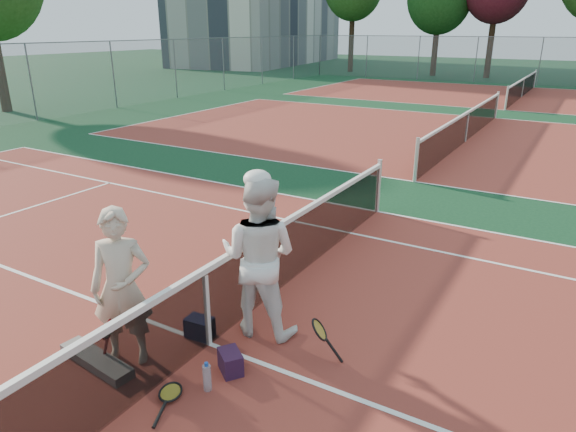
{
  "coord_description": "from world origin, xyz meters",
  "views": [
    {
      "loc": [
        3.48,
        -4.04,
        3.58
      ],
      "look_at": [
        0.0,
        1.87,
        1.05
      ],
      "focal_mm": 32.0,
      "sensor_mm": 36.0,
      "label": 1
    }
  ],
  "objects": [
    {
      "name": "net_far_a",
      "position": [
        0.0,
        13.5,
        0.51
      ],
      "size": [
        0.1,
        10.98,
        1.02
      ],
      "primitive_type": null,
      "color": "black",
      "rests_on": "ground"
    },
    {
      "name": "player_a",
      "position": [
        -0.6,
        -0.68,
        0.91
      ],
      "size": [
        0.8,
        0.73,
        1.82
      ],
      "primitive_type": "imported",
      "rotation": [
        0.0,
        0.0,
        0.57
      ],
      "color": "beige",
      "rests_on": "ground"
    },
    {
      "name": "water_bottle",
      "position": [
        0.51,
        -0.66,
        0.15
      ],
      "size": [
        0.09,
        0.09,
        0.3
      ],
      "primitive_type": "cylinder",
      "color": "#A9C2D6",
      "rests_on": "ground"
    },
    {
      "name": "fence_back",
      "position": [
        0.0,
        34.0,
        1.5
      ],
      "size": [
        32.0,
        0.06,
        3.0
      ],
      "primitive_type": null,
      "color": "slate",
      "rests_on": "ground"
    },
    {
      "name": "racket_red",
      "position": [
        -0.7,
        -0.84,
        0.29
      ],
      "size": [
        0.27,
        0.31,
        0.58
      ],
      "primitive_type": null,
      "rotation": [
        0.0,
        0.0,
        0.24
      ],
      "color": "maroon",
      "rests_on": "ground"
    },
    {
      "name": "sports_bag_purple",
      "position": [
        0.54,
        -0.29,
        0.13
      ],
      "size": [
        0.37,
        0.35,
        0.25
      ],
      "primitive_type": "cube",
      "rotation": [
        0.0,
        0.0,
        -0.63
      ],
      "color": "black",
      "rests_on": "ground"
    },
    {
      "name": "sports_bag_navy",
      "position": [
        -0.2,
        0.07,
        0.13
      ],
      "size": [
        0.34,
        0.25,
        0.26
      ],
      "primitive_type": "cube",
      "rotation": [
        0.0,
        0.0,
        0.1
      ],
      "color": "black",
      "rests_on": "ground"
    },
    {
      "name": "court_main",
      "position": [
        0.0,
        0.0,
        0.0
      ],
      "size": [
        23.77,
        10.97,
        0.01
      ],
      "primitive_type": "cube",
      "color": "maroon",
      "rests_on": "ground"
    },
    {
      "name": "ground",
      "position": [
        0.0,
        0.0,
        0.0
      ],
      "size": [
        130.0,
        130.0,
        0.0
      ],
      "primitive_type": "plane",
      "color": "#0E351C",
      "rests_on": "ground"
    },
    {
      "name": "net_far_b",
      "position": [
        0.0,
        27.0,
        0.51
      ],
      "size": [
        0.1,
        10.98,
        1.02
      ],
      "primitive_type": null,
      "color": "black",
      "rests_on": "ground"
    },
    {
      "name": "racket_spare",
      "position": [
        0.24,
        -0.93,
        0.04
      ],
      "size": [
        0.48,
        0.66,
        0.07
      ],
      "primitive_type": null,
      "rotation": [
        0.0,
        0.0,
        1.96
      ],
      "color": "black",
      "rests_on": "ground"
    },
    {
      "name": "court_far_b",
      "position": [
        0.0,
        27.0,
        0.0
      ],
      "size": [
        23.77,
        10.97,
        0.01
      ],
      "primitive_type": "cube",
      "color": "maroon",
      "rests_on": "ground"
    },
    {
      "name": "player_b",
      "position": [
        0.35,
        0.59,
        1.0
      ],
      "size": [
        1.11,
        0.94,
        2.01
      ],
      "primitive_type": "imported",
      "rotation": [
        0.0,
        0.0,
        3.34
      ],
      "color": "white",
      "rests_on": "ground"
    },
    {
      "name": "court_far_a",
      "position": [
        0.0,
        13.5,
        0.0
      ],
      "size": [
        23.77,
        10.97,
        0.01
      ],
      "primitive_type": "cube",
      "color": "maroon",
      "rests_on": "ground"
    },
    {
      "name": "net_main",
      "position": [
        0.0,
        0.0,
        0.51
      ],
      "size": [
        0.1,
        10.98,
        1.02
      ],
      "primitive_type": null,
      "color": "black",
      "rests_on": "ground"
    },
    {
      "name": "net_cover_canvas",
      "position": [
        -0.84,
        -0.96,
        0.06
      ],
      "size": [
        1.09,
        0.37,
        0.11
      ],
      "primitive_type": "cube",
      "rotation": [
        0.0,
        0.0,
        -0.11
      ],
      "color": "slate",
      "rests_on": "ground"
    },
    {
      "name": "racket_black_held",
      "position": [
        1.28,
        0.4,
        0.26
      ],
      "size": [
        0.43,
        0.37,
        0.51
      ],
      "primitive_type": null,
      "rotation": [
        0.0,
        0.0,
        3.46
      ],
      "color": "black",
      "rests_on": "ground"
    }
  ]
}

